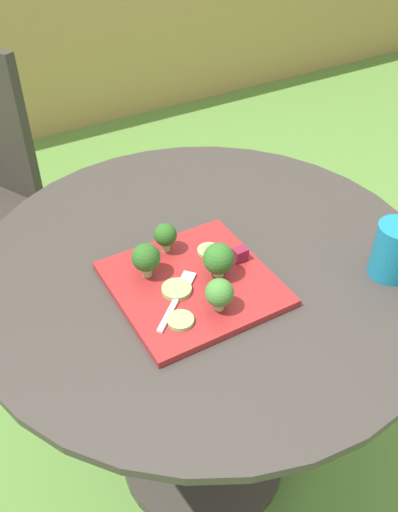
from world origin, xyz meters
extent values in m
plane|color=#568438|center=(0.00, 0.00, 0.00)|extent=(12.00, 12.00, 0.00)
cylinder|color=#38332D|center=(0.00, 0.00, 0.70)|extent=(0.90, 0.90, 0.02)
cylinder|color=#38332D|center=(0.00, 0.00, 0.37)|extent=(0.06, 0.06, 0.65)
cylinder|color=#38332D|center=(0.00, 0.00, 0.02)|extent=(0.44, 0.44, 0.04)
cylinder|color=#332D28|center=(-0.17, 0.78, 0.22)|extent=(0.02, 0.02, 0.43)
cube|color=maroon|center=(-0.06, -0.06, 0.72)|extent=(0.28, 0.28, 0.01)
cylinder|color=teal|center=(0.28, -0.21, 0.77)|extent=(0.08, 0.08, 0.11)
cylinder|color=#156886|center=(0.28, -0.21, 0.75)|extent=(0.07, 0.07, 0.08)
cube|color=silver|center=(-0.13, -0.10, 0.73)|extent=(0.09, 0.08, 0.00)
cube|color=silver|center=(-0.07, -0.05, 0.73)|extent=(0.05, 0.05, 0.00)
cylinder|color=#99B770|center=(-0.05, -0.14, 0.73)|extent=(0.02, 0.02, 0.02)
sphere|color=#427F33|center=(-0.05, -0.14, 0.76)|extent=(0.05, 0.05, 0.05)
cylinder|color=#99B770|center=(-0.12, 0.00, 0.74)|extent=(0.02, 0.02, 0.02)
sphere|color=#285B1E|center=(-0.12, 0.00, 0.77)|extent=(0.05, 0.05, 0.05)
cylinder|color=#99B770|center=(-0.01, -0.07, 0.73)|extent=(0.02, 0.02, 0.01)
sphere|color=#2D6623|center=(-0.01, -0.07, 0.77)|extent=(0.06, 0.06, 0.06)
cylinder|color=#99B770|center=(-0.06, 0.05, 0.74)|extent=(0.02, 0.02, 0.02)
sphere|color=#285B1E|center=(-0.06, 0.05, 0.76)|extent=(0.04, 0.04, 0.04)
cylinder|color=#8EB766|center=(0.01, 0.00, 0.73)|extent=(0.05, 0.05, 0.01)
cylinder|color=#8EB766|center=(-0.13, -0.13, 0.73)|extent=(0.05, 0.05, 0.01)
cylinder|color=#8EB766|center=(-0.10, -0.07, 0.73)|extent=(0.05, 0.05, 0.01)
cube|color=maroon|center=(0.05, -0.05, 0.74)|extent=(0.03, 0.02, 0.03)
camera|label=1|loc=(-0.42, -0.70, 1.40)|focal=38.55mm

